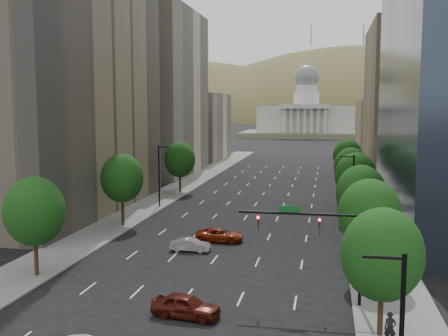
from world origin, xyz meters
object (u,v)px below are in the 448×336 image
Objects in this scene: car_maroon at (186,306)px; traffic_signal at (326,237)px; car_red_far at (220,235)px; car_silver at (191,245)px; capitol at (306,119)px.

traffic_signal is at bearing -57.98° from car_maroon.
car_red_far is (-11.41, 16.96, -4.46)m from traffic_signal.
car_maroon is 0.95× the size of car_red_far.
car_maroon is 1.20× the size of car_silver.
traffic_signal is 11.31m from car_maroon.
car_silver is (-4.00, 16.78, -0.16)m from car_maroon.
capitol is 224.12m from car_maroon.
car_maroon is (-9.53, -4.28, -4.34)m from traffic_signal.
car_silver is (-3.00, -207.21, -7.91)m from capitol.
car_red_far is (-0.88, -202.75, -7.86)m from capitol.
car_maroon is 21.32m from car_red_far.
capitol is at bearing 0.56° from car_red_far.
car_silver is 4.94m from car_red_far.
capitol reaches higher than car_maroon.
traffic_signal is at bearing -145.26° from car_red_far.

